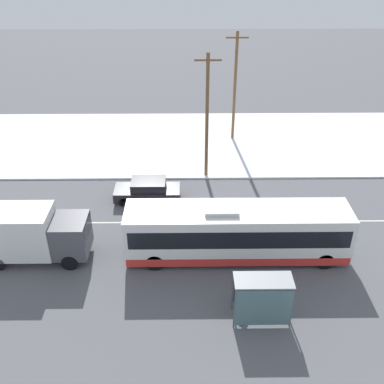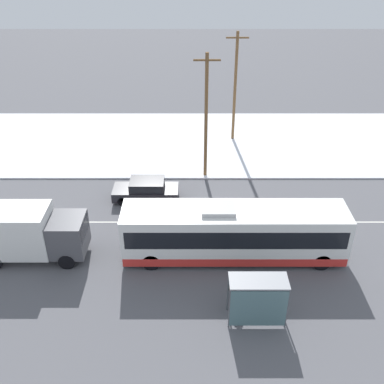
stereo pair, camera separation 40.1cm
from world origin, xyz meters
TOP-DOWN VIEW (x-y plane):
  - ground_plane at (0.00, 0.00)m, footprint 120.00×120.00m
  - snow_lot at (0.00, 12.05)m, footprint 80.00×13.00m
  - lane_marking_center at (0.00, 0.00)m, footprint 60.00×0.12m
  - city_bus at (0.36, -3.34)m, footprint 12.30×2.57m
  - box_truck at (-11.12, -3.39)m, footprint 6.18×2.30m
  - sedan_car at (-5.07, 2.74)m, footprint 4.43×1.80m
  - pedestrian_at_stop at (0.08, -6.90)m, footprint 0.62×0.27m
  - bus_shelter at (1.08, -8.32)m, footprint 2.72×1.20m
  - utility_pole_roadside at (-0.98, 6.02)m, footprint 1.80×0.24m
  - utility_pole_snowlot at (1.58, 12.65)m, footprint 1.80×0.24m

SIDE VIEW (x-z plane):
  - ground_plane at x=0.00m, z-range 0.00..0.00m
  - lane_marking_center at x=0.00m, z-range 0.00..0.00m
  - snow_lot at x=0.00m, z-range 0.00..0.12m
  - sedan_car at x=-5.07m, z-range 0.07..1.56m
  - pedestrian_at_stop at x=0.08m, z-range 0.19..1.90m
  - city_bus at x=0.36m, z-range -0.04..3.29m
  - bus_shelter at x=1.08m, z-range 0.47..2.87m
  - box_truck at x=-11.12m, z-range 0.15..3.28m
  - utility_pole_snowlot at x=1.58m, z-range 0.19..9.33m
  - utility_pole_roadside at x=-0.98m, z-range 0.19..9.34m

